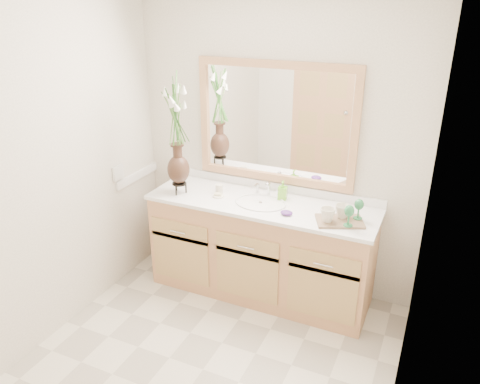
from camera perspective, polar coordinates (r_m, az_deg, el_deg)
The scene contains 20 objects.
floor at distance 3.40m, azimuth -4.54°, elevation -20.77°, with size 2.60×2.60×0.00m, color beige.
wall_back at distance 3.82m, azimuth 4.35°, elevation 5.43°, with size 2.40×0.02×2.40m, color white.
wall_front at distance 1.88m, azimuth -26.17°, elevation -17.38°, with size 2.40×0.02×2.40m, color white.
wall_left at distance 3.43m, azimuth -23.04°, elevation 1.57°, with size 0.02×2.60×2.40m, color white.
wall_right at distance 2.41m, azimuth 20.55°, elevation -7.02°, with size 0.02×2.60×2.40m, color white.
vanity at distance 3.89m, azimuth 2.52°, elevation -7.03°, with size 1.80×0.55×0.80m.
counter at distance 3.70m, azimuth 2.63°, elevation -1.46°, with size 1.84×0.57×0.03m, color white.
sink at distance 3.71m, azimuth 2.51°, elevation -2.11°, with size 0.38×0.34×0.23m.
mirror at distance 3.74m, azimuth 4.32°, elevation 8.34°, with size 1.32×0.04×0.97m.
switch_plate at distance 4.01m, azimuth -14.63°, elevation 2.30°, with size 0.02×0.12×0.12m, color white.
flower_vase at distance 3.71m, azimuth -7.82°, elevation 8.34°, with size 0.21×0.21×0.87m.
tumbler at distance 3.85m, azimuth -2.54°, elevation 0.39°, with size 0.06×0.06×0.08m, color silver.
soap_dish at distance 3.79m, azimuth -2.68°, elevation -0.44°, with size 0.09×0.09×0.03m.
soap_bottle at distance 3.74m, azimuth 5.22°, elevation 0.12°, with size 0.06×0.06×0.14m, color #76D131.
purple_dish at distance 3.50m, azimuth 5.69°, elevation -2.54°, with size 0.09×0.07×0.03m, color #54297C.
tray at distance 3.45m, azimuth 12.05°, elevation -3.50°, with size 0.33×0.22×0.02m, color brown.
mug_left at distance 3.39m, azimuth 10.63°, elevation -2.70°, with size 0.11×0.10×0.11m, color silver.
mug_right at distance 3.47m, azimuth 12.37°, elevation -2.24°, with size 0.11×0.10×0.11m, color silver.
goblet_front at distance 3.33m, azimuth 13.17°, elevation -2.40°, with size 0.07×0.07×0.16m.
goblet_back at distance 3.46m, azimuth 14.30°, elevation -1.62°, with size 0.07×0.07×0.15m.
Camera 1 is at (1.24, -2.12, 2.35)m, focal length 35.00 mm.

